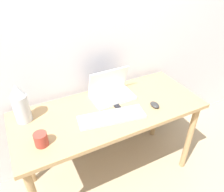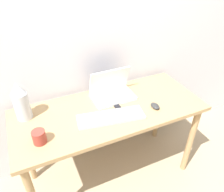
% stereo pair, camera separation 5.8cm
% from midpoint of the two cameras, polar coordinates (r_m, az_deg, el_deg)
% --- Properties ---
extents(wall_back, '(6.00, 0.05, 2.50)m').
position_cam_midpoint_polar(wall_back, '(1.67, -4.94, 17.78)').
color(wall_back, silver).
rests_on(wall_back, ground_plane).
extents(desk, '(1.40, 0.59, 0.74)m').
position_cam_midpoint_polar(desk, '(1.67, 0.39, -6.02)').
color(desk, tan).
rests_on(desk, ground_plane).
extents(laptop, '(0.32, 0.21, 0.22)m').
position_cam_midpoint_polar(laptop, '(1.71, 0.88, 1.37)').
color(laptop, white).
rests_on(laptop, desk).
extents(keyboard, '(0.48, 0.22, 0.02)m').
position_cam_midpoint_polar(keyboard, '(1.52, 0.81, -5.50)').
color(keyboard, silver).
rests_on(keyboard, desk).
extents(mouse, '(0.06, 0.08, 0.03)m').
position_cam_midpoint_polar(mouse, '(1.64, 12.17, -2.56)').
color(mouse, '#2D2D2D').
rests_on(mouse, desk).
extents(vase, '(0.10, 0.10, 0.28)m').
position_cam_midpoint_polar(vase, '(1.55, -21.75, -1.28)').
color(vase, silver).
rests_on(vase, desk).
extents(mp3_player, '(0.04, 0.06, 0.01)m').
position_cam_midpoint_polar(mp3_player, '(1.61, 2.63, -3.04)').
color(mp3_player, black).
rests_on(mp3_player, desk).
extents(mug, '(0.08, 0.08, 0.09)m').
position_cam_midpoint_polar(mug, '(1.39, -17.35, -10.19)').
color(mug, '#9E382D').
rests_on(mug, desk).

